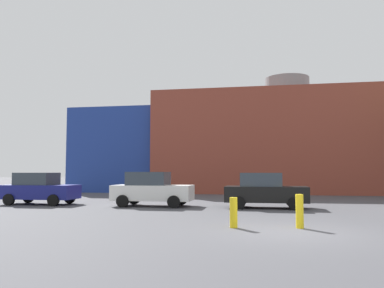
{
  "coord_description": "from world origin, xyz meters",
  "views": [
    {
      "loc": [
        -0.83,
        -11.66,
        1.74
      ],
      "look_at": [
        -4.36,
        8.02,
        3.18
      ],
      "focal_mm": 36.23,
      "sensor_mm": 36.0,
      "label": 1
    }
  ],
  "objects_px": {
    "parked_car_1": "(152,189)",
    "parked_car_2": "(265,190)",
    "bollard_yellow_0": "(300,211)",
    "bollard_yellow_1": "(234,213)",
    "parked_car_0": "(39,189)"
  },
  "relations": [
    {
      "from": "parked_car_1",
      "to": "parked_car_2",
      "type": "height_order",
      "value": "parked_car_1"
    },
    {
      "from": "parked_car_2",
      "to": "bollard_yellow_0",
      "type": "relative_size",
      "value": 3.74
    },
    {
      "from": "parked_car_1",
      "to": "bollard_yellow_1",
      "type": "bearing_deg",
      "value": -55.97
    },
    {
      "from": "parked_car_0",
      "to": "bollard_yellow_1",
      "type": "relative_size",
      "value": 4.17
    },
    {
      "from": "parked_car_0",
      "to": "parked_car_1",
      "type": "relative_size",
      "value": 0.98
    },
    {
      "from": "parked_car_0",
      "to": "bollard_yellow_0",
      "type": "distance_m",
      "value": 14.51
    },
    {
      "from": "parked_car_0",
      "to": "bollard_yellow_0",
      "type": "height_order",
      "value": "parked_car_0"
    },
    {
      "from": "parked_car_0",
      "to": "parked_car_1",
      "type": "height_order",
      "value": "parked_car_1"
    },
    {
      "from": "parked_car_1",
      "to": "parked_car_2",
      "type": "distance_m",
      "value": 5.66
    },
    {
      "from": "parked_car_1",
      "to": "parked_car_2",
      "type": "xyz_separation_m",
      "value": [
        5.66,
        -0.0,
        -0.02
      ]
    },
    {
      "from": "parked_car_0",
      "to": "bollard_yellow_0",
      "type": "xyz_separation_m",
      "value": [
        12.92,
        -6.6,
        -0.32
      ]
    },
    {
      "from": "parked_car_0",
      "to": "parked_car_1",
      "type": "distance_m",
      "value": 6.25
    },
    {
      "from": "bollard_yellow_0",
      "to": "parked_car_1",
      "type": "bearing_deg",
      "value": 135.29
    },
    {
      "from": "parked_car_1",
      "to": "bollard_yellow_0",
      "type": "bearing_deg",
      "value": -44.71
    },
    {
      "from": "parked_car_0",
      "to": "bollard_yellow_1",
      "type": "xyz_separation_m",
      "value": [
        10.89,
        -6.87,
        -0.37
      ]
    }
  ]
}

